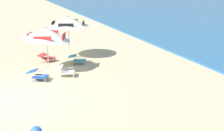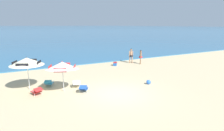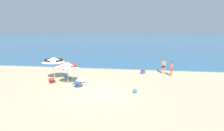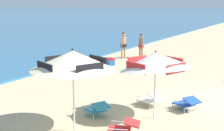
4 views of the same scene
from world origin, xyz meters
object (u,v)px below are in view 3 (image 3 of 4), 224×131
object	(u,v)px
beach_umbrella_striped_main	(67,65)
lounge_chair_under_umbrella	(81,80)
lounge_chair_facing_sea	(78,84)
cooler_box	(143,72)
lounge_chair_spare_folded	(67,77)
person_standing_near_shore	(172,67)
beach_umbrella_striped_second	(54,60)
lounge_chair_beside_umbrella	(52,80)
person_standing_beside	(164,65)
beach_ball	(135,91)

from	to	relation	value
beach_umbrella_striped_main	lounge_chair_under_umbrella	xyz separation A→B (m)	(1.05, 0.53, -1.55)
beach_umbrella_striped_main	lounge_chair_under_umbrella	size ratio (longest dim) A/B	2.95
lounge_chair_facing_sea	cooler_box	xyz separation A→B (m)	(5.69, 6.11, -0.08)
lounge_chair_facing_sea	lounge_chair_spare_folded	xyz separation A→B (m)	(-1.95, 2.28, 0.00)
lounge_chair_facing_sea	cooler_box	bearing A→B (deg)	47.08
lounge_chair_under_umbrella	person_standing_near_shore	distance (m)	9.89
beach_umbrella_striped_second	lounge_chair_beside_umbrella	world-z (taller)	beach_umbrella_striped_second
person_standing_beside	lounge_chair_facing_sea	bearing A→B (deg)	-141.10
beach_umbrella_striped_main	person_standing_beside	distance (m)	10.91
lounge_chair_beside_umbrella	person_standing_beside	size ratio (longest dim) A/B	0.56
person_standing_beside	cooler_box	xyz separation A→B (m)	(-2.33, -0.36, -0.80)
beach_umbrella_striped_second	lounge_chair_under_umbrella	world-z (taller)	beach_umbrella_striped_second
beach_umbrella_striped_second	beach_umbrella_striped_main	bearing A→B (deg)	-36.36
beach_umbrella_striped_main	lounge_chair_spare_folded	world-z (taller)	beach_umbrella_striped_main
beach_umbrella_striped_second	beach_ball	world-z (taller)	beach_umbrella_striped_second
lounge_chair_beside_umbrella	person_standing_near_shore	distance (m)	12.53
lounge_chair_under_umbrella	lounge_chair_facing_sea	bearing A→B (deg)	-83.46
person_standing_beside	cooler_box	world-z (taller)	person_standing_beside
beach_umbrella_striped_main	beach_ball	world-z (taller)	beach_umbrella_striped_main
lounge_chair_beside_umbrella	cooler_box	size ratio (longest dim) A/B	1.62
lounge_chair_spare_folded	person_standing_beside	bearing A→B (deg)	22.80
lounge_chair_facing_sea	person_standing_near_shore	world-z (taller)	person_standing_near_shore
cooler_box	beach_umbrella_striped_second	bearing A→B (deg)	-156.42
lounge_chair_under_umbrella	person_standing_near_shore	xyz separation A→B (m)	(8.87, 4.31, 0.66)
lounge_chair_under_umbrella	beach_ball	distance (m)	5.45
person_standing_near_shore	beach_umbrella_striped_main	bearing A→B (deg)	-153.96
person_standing_beside	beach_ball	size ratio (longest dim) A/B	5.18
lounge_chair_facing_sea	person_standing_beside	size ratio (longest dim) A/B	0.58
beach_umbrella_striped_second	lounge_chair_spare_folded	distance (m)	2.19
person_standing_near_shore	person_standing_beside	world-z (taller)	person_standing_beside
beach_umbrella_striped_second	cooler_box	world-z (taller)	beach_umbrella_striped_second
person_standing_near_shore	beach_ball	distance (m)	7.36
person_standing_beside	lounge_chair_spare_folded	bearing A→B (deg)	-157.20
lounge_chair_beside_umbrella	beach_umbrella_striped_second	bearing A→B (deg)	105.90
lounge_chair_under_umbrella	person_standing_near_shore	bearing A→B (deg)	25.94
beach_umbrella_striped_second	lounge_chair_under_umbrella	xyz separation A→B (m)	(3.13, -0.99, -1.75)
beach_umbrella_striped_second	person_standing_near_shore	distance (m)	12.50
lounge_chair_facing_sea	lounge_chair_spare_folded	distance (m)	3.00
lounge_chair_spare_folded	beach_ball	world-z (taller)	lounge_chair_spare_folded
beach_umbrella_striped_main	lounge_chair_spare_folded	size ratio (longest dim) A/B	2.97
beach_umbrella_striped_main	beach_ball	xyz separation A→B (m)	(6.14, -1.42, -1.65)
person_standing_near_shore	cooler_box	size ratio (longest dim) A/B	2.68
lounge_chair_under_umbrella	lounge_chair_spare_folded	bearing A→B (deg)	149.47
person_standing_beside	cooler_box	bearing A→B (deg)	-171.32
beach_umbrella_striped_main	lounge_chair_under_umbrella	bearing A→B (deg)	26.89
beach_umbrella_striped_main	person_standing_near_shore	xyz separation A→B (m)	(9.93, 4.85, -0.88)
lounge_chair_facing_sea	person_standing_near_shore	size ratio (longest dim) A/B	0.62
lounge_chair_facing_sea	beach_ball	world-z (taller)	lounge_chair_facing_sea
person_standing_near_shore	beach_ball	world-z (taller)	person_standing_near_shore
lounge_chair_facing_sea	lounge_chair_under_umbrella	bearing A→B (deg)	96.54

